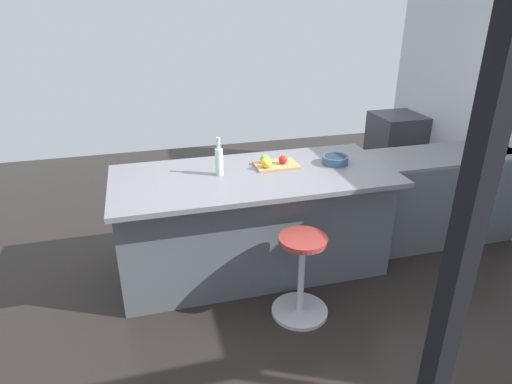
{
  "coord_description": "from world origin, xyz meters",
  "views": [
    {
      "loc": [
        0.67,
        3.12,
        2.3
      ],
      "look_at": [
        -0.2,
        -0.08,
        0.81
      ],
      "focal_mm": 31.2,
      "sensor_mm": 36.0,
      "label": 1
    }
  ],
  "objects_px": {
    "stool_by_window": "(301,279)",
    "apple_yellow": "(266,163)",
    "cutting_board": "(276,165)",
    "fruit_bowl": "(335,159)",
    "apple_red": "(283,160)",
    "oven_range": "(395,147)",
    "apple_green": "(265,159)",
    "kitchen_island": "(253,222)",
    "water_bottle": "(219,161)"
  },
  "relations": [
    {
      "from": "stool_by_window",
      "to": "apple_yellow",
      "type": "height_order",
      "value": "apple_yellow"
    },
    {
      "from": "cutting_board",
      "to": "fruit_bowl",
      "type": "xyz_separation_m",
      "value": [
        -0.51,
        0.08,
        0.03
      ]
    },
    {
      "from": "stool_by_window",
      "to": "fruit_bowl",
      "type": "xyz_separation_m",
      "value": [
        -0.54,
        -0.68,
        0.67
      ]
    },
    {
      "from": "apple_red",
      "to": "oven_range",
      "type": "bearing_deg",
      "value": -143.16
    },
    {
      "from": "stool_by_window",
      "to": "apple_green",
      "type": "relative_size",
      "value": 8.83
    },
    {
      "from": "kitchen_island",
      "to": "apple_green",
      "type": "bearing_deg",
      "value": -138.72
    },
    {
      "from": "oven_range",
      "to": "fruit_bowl",
      "type": "relative_size",
      "value": 3.87
    },
    {
      "from": "water_bottle",
      "to": "fruit_bowl",
      "type": "height_order",
      "value": "water_bottle"
    },
    {
      "from": "cutting_board",
      "to": "kitchen_island",
      "type": "bearing_deg",
      "value": 17.74
    },
    {
      "from": "kitchen_island",
      "to": "apple_red",
      "type": "height_order",
      "value": "apple_red"
    },
    {
      "from": "cutting_board",
      "to": "fruit_bowl",
      "type": "height_order",
      "value": "fruit_bowl"
    },
    {
      "from": "cutting_board",
      "to": "apple_yellow",
      "type": "height_order",
      "value": "apple_yellow"
    },
    {
      "from": "oven_range",
      "to": "fruit_bowl",
      "type": "bearing_deg",
      "value": 44.85
    },
    {
      "from": "apple_yellow",
      "to": "apple_green",
      "type": "bearing_deg",
      "value": -99.25
    },
    {
      "from": "oven_range",
      "to": "cutting_board",
      "type": "xyz_separation_m",
      "value": [
        2.15,
        1.56,
        0.53
      ]
    },
    {
      "from": "kitchen_island",
      "to": "apple_yellow",
      "type": "relative_size",
      "value": 26.38
    },
    {
      "from": "stool_by_window",
      "to": "water_bottle",
      "type": "relative_size",
      "value": 2.17
    },
    {
      "from": "cutting_board",
      "to": "apple_yellow",
      "type": "bearing_deg",
      "value": 29.09
    },
    {
      "from": "apple_yellow",
      "to": "stool_by_window",
      "type": "bearing_deg",
      "value": 96.25
    },
    {
      "from": "cutting_board",
      "to": "apple_red",
      "type": "height_order",
      "value": "apple_red"
    },
    {
      "from": "apple_green",
      "to": "fruit_bowl",
      "type": "bearing_deg",
      "value": 168.23
    },
    {
      "from": "cutting_board",
      "to": "water_bottle",
      "type": "xyz_separation_m",
      "value": [
        0.5,
        0.07,
        0.11
      ]
    },
    {
      "from": "oven_range",
      "to": "apple_red",
      "type": "relative_size",
      "value": 11.88
    },
    {
      "from": "cutting_board",
      "to": "water_bottle",
      "type": "relative_size",
      "value": 1.15
    },
    {
      "from": "oven_range",
      "to": "fruit_bowl",
      "type": "height_order",
      "value": "fruit_bowl"
    },
    {
      "from": "kitchen_island",
      "to": "apple_green",
      "type": "xyz_separation_m",
      "value": [
        -0.14,
        -0.12,
        0.53
      ]
    },
    {
      "from": "apple_yellow",
      "to": "apple_green",
      "type": "relative_size",
      "value": 1.14
    },
    {
      "from": "stool_by_window",
      "to": "apple_green",
      "type": "distance_m",
      "value": 1.06
    },
    {
      "from": "water_bottle",
      "to": "fruit_bowl",
      "type": "relative_size",
      "value": 1.4
    },
    {
      "from": "stool_by_window",
      "to": "cutting_board",
      "type": "bearing_deg",
      "value": -92.11
    },
    {
      "from": "apple_green",
      "to": "kitchen_island",
      "type": "bearing_deg",
      "value": 41.28
    },
    {
      "from": "apple_red",
      "to": "fruit_bowl",
      "type": "relative_size",
      "value": 0.33
    },
    {
      "from": "kitchen_island",
      "to": "cutting_board",
      "type": "relative_size",
      "value": 6.41
    },
    {
      "from": "oven_range",
      "to": "kitchen_island",
      "type": "height_order",
      "value": "kitchen_island"
    },
    {
      "from": "kitchen_island",
      "to": "stool_by_window",
      "type": "relative_size",
      "value": 3.4
    },
    {
      "from": "kitchen_island",
      "to": "cutting_board",
      "type": "distance_m",
      "value": 0.53
    },
    {
      "from": "kitchen_island",
      "to": "oven_range",
      "type": "bearing_deg",
      "value": -145.52
    },
    {
      "from": "water_bottle",
      "to": "apple_green",
      "type": "bearing_deg",
      "value": -164.59
    },
    {
      "from": "cutting_board",
      "to": "apple_yellow",
      "type": "xyz_separation_m",
      "value": [
        0.1,
        0.06,
        0.05
      ]
    },
    {
      "from": "kitchen_island",
      "to": "stool_by_window",
      "type": "height_order",
      "value": "kitchen_island"
    },
    {
      "from": "apple_yellow",
      "to": "fruit_bowl",
      "type": "xyz_separation_m",
      "value": [
        -0.61,
        0.02,
        -0.02
      ]
    },
    {
      "from": "kitchen_island",
      "to": "apple_yellow",
      "type": "height_order",
      "value": "apple_yellow"
    },
    {
      "from": "oven_range",
      "to": "apple_red",
      "type": "bearing_deg",
      "value": 36.84
    },
    {
      "from": "oven_range",
      "to": "cutting_board",
      "type": "relative_size",
      "value": 2.4
    },
    {
      "from": "oven_range",
      "to": "kitchen_island",
      "type": "relative_size",
      "value": 0.37
    },
    {
      "from": "kitchen_island",
      "to": "stool_by_window",
      "type": "bearing_deg",
      "value": 105.83
    },
    {
      "from": "oven_range",
      "to": "apple_green",
      "type": "height_order",
      "value": "apple_green"
    },
    {
      "from": "cutting_board",
      "to": "apple_green",
      "type": "distance_m",
      "value": 0.11
    },
    {
      "from": "fruit_bowl",
      "to": "apple_red",
      "type": "bearing_deg",
      "value": -8.36
    },
    {
      "from": "oven_range",
      "to": "apple_green",
      "type": "bearing_deg",
      "value": 34.03
    }
  ]
}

